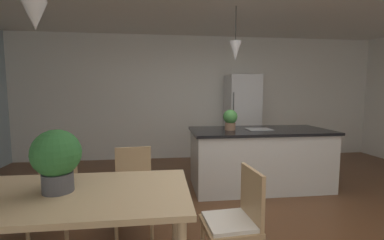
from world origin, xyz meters
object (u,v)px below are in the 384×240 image
(chair_kitchen_end, at_px, (236,220))
(potted_plant_on_table, at_px, (57,157))
(refrigerator, at_px, (242,118))
(chair_far_left, at_px, (54,190))
(chair_far_right, at_px, (134,187))
(dining_table, at_px, (65,202))
(potted_plant_on_island, at_px, (230,119))
(kitchen_island, at_px, (259,158))

(chair_kitchen_end, xyz_separation_m, potted_plant_on_table, (-1.30, 0.02, 0.53))
(refrigerator, bearing_deg, chair_kitchen_end, -108.40)
(chair_far_left, bearing_deg, chair_far_right, -0.02)
(dining_table, relative_size, refrigerator, 0.96)
(dining_table, distance_m, chair_kitchen_end, 1.27)
(chair_far_left, relative_size, potted_plant_on_table, 1.95)
(chair_far_right, distance_m, potted_plant_on_island, 1.81)
(refrigerator, xyz_separation_m, potted_plant_on_table, (-2.47, -3.51, 0.08))
(refrigerator, relative_size, potted_plant_on_table, 4.11)
(potted_plant_on_table, bearing_deg, kitchen_island, 40.05)
(kitchen_island, bearing_deg, dining_table, -138.96)
(kitchen_island, bearing_deg, chair_far_right, -148.99)
(refrigerator, bearing_deg, dining_table, -124.46)
(dining_table, xyz_separation_m, potted_plant_on_table, (-0.05, 0.03, 0.32))
(chair_far_left, relative_size, kitchen_island, 0.42)
(chair_far_left, height_order, potted_plant_on_table, potted_plant_on_table)
(dining_table, distance_m, potted_plant_on_island, 2.59)
(chair_kitchen_end, distance_m, chair_far_left, 1.84)
(potted_plant_on_island, bearing_deg, dining_table, -132.10)
(kitchen_island, relative_size, refrigerator, 1.14)
(chair_kitchen_end, height_order, potted_plant_on_table, potted_plant_on_table)
(chair_far_right, xyz_separation_m, chair_far_left, (-0.79, 0.00, 0.00))
(chair_far_right, distance_m, chair_far_left, 0.79)
(dining_table, height_order, chair_kitchen_end, chair_kitchen_end)
(chair_kitchen_end, height_order, kitchen_island, kitchen_island)
(dining_table, relative_size, chair_far_right, 2.02)
(chair_far_right, bearing_deg, potted_plant_on_table, -118.80)
(chair_far_right, height_order, potted_plant_on_island, potted_plant_on_island)
(refrigerator, bearing_deg, chair_far_right, -126.89)
(chair_far_left, height_order, potted_plant_on_island, potted_plant_on_island)
(potted_plant_on_island, bearing_deg, chair_far_right, -140.91)
(chair_far_right, distance_m, chair_kitchen_end, 1.19)
(kitchen_island, xyz_separation_m, refrigerator, (0.24, 1.63, 0.46))
(chair_far_right, distance_m, potted_plant_on_table, 1.05)
(potted_plant_on_island, relative_size, potted_plant_on_table, 0.69)
(chair_kitchen_end, height_order, potted_plant_on_island, potted_plant_on_island)
(chair_far_left, height_order, refrigerator, refrigerator)
(refrigerator, distance_m, potted_plant_on_table, 4.29)
(dining_table, distance_m, chair_far_left, 0.94)
(kitchen_island, bearing_deg, chair_far_left, -157.35)
(chair_far_right, bearing_deg, chair_far_left, 179.98)
(potted_plant_on_island, height_order, potted_plant_on_table, potted_plant_on_island)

